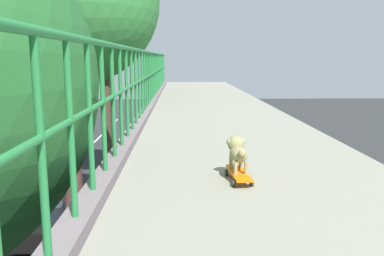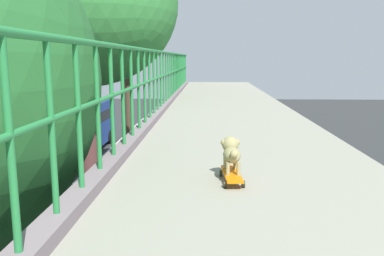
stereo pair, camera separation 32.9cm
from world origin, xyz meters
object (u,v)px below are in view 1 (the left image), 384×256
object	(u,v)px
car_black_seventh	(51,215)
city_bus	(48,130)
small_dog	(237,150)
toy_skateboard	(238,174)

from	to	relation	value
car_black_seventh	city_bus	bearing A→B (deg)	108.19
city_bus	small_dog	world-z (taller)	small_dog
car_black_seventh	small_dog	xyz separation A→B (m)	(5.13, -9.77, 4.61)
small_dog	car_black_seventh	bearing A→B (deg)	117.71
car_black_seventh	small_dog	world-z (taller)	small_dog
car_black_seventh	city_bus	world-z (taller)	city_bus
car_black_seventh	toy_skateboard	world-z (taller)	toy_skateboard
toy_skateboard	car_black_seventh	bearing A→B (deg)	117.56
car_black_seventh	city_bus	xyz separation A→B (m)	(-3.53, 10.75, 1.13)
car_black_seventh	toy_skateboard	xyz separation A→B (m)	(5.14, -9.84, 4.40)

